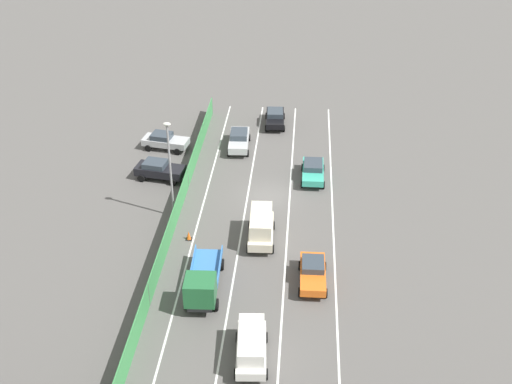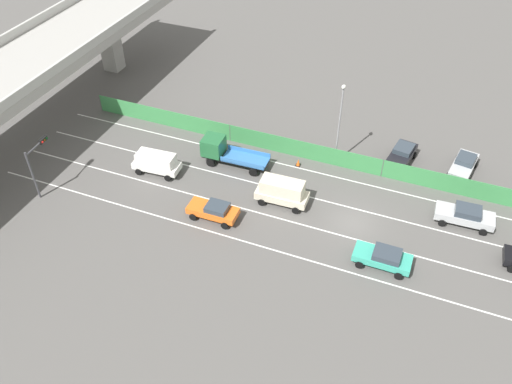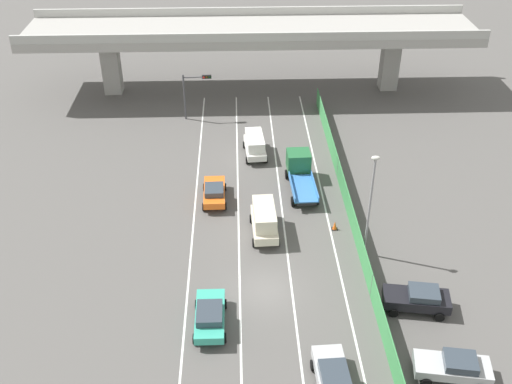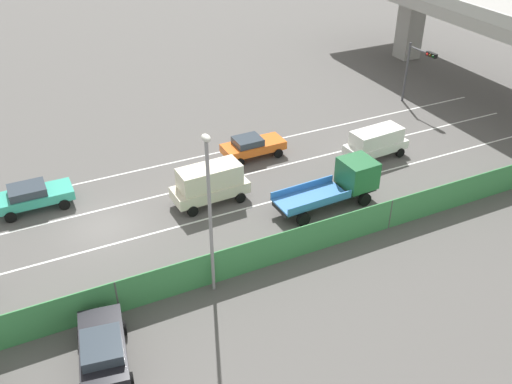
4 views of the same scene
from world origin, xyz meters
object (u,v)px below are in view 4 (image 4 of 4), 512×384
(traffic_light, at_px, (417,64))
(traffic_cone, at_px, (256,246))
(car_van_white, at_px, (376,141))
(car_taxi_teal, at_px, (32,195))
(car_taxi_orange, at_px, (252,146))
(flatbed_truck_blue, at_px, (343,183))
(street_lamp, at_px, (209,204))
(car_van_cream, at_px, (210,183))
(parked_sedan_dark, at_px, (103,349))

(traffic_light, distance_m, traffic_cone, 23.03)
(car_van_white, distance_m, car_taxi_teal, 21.89)
(car_taxi_orange, bearing_deg, flatbed_truck_blue, 18.35)
(flatbed_truck_blue, height_order, traffic_cone, flatbed_truck_blue)
(car_taxi_orange, distance_m, traffic_cone, 10.31)
(flatbed_truck_blue, relative_size, street_lamp, 0.77)
(street_lamp, bearing_deg, car_van_white, 116.82)
(flatbed_truck_blue, xyz_separation_m, street_lamp, (3.81, -9.75, 3.62))
(car_van_cream, relative_size, car_van_white, 1.03)
(car_van_white, relative_size, traffic_light, 0.91)
(flatbed_truck_blue, bearing_deg, parked_sedan_dark, -68.32)
(car_taxi_teal, bearing_deg, street_lamp, 31.53)
(car_taxi_teal, xyz_separation_m, parked_sedan_dark, (13.40, 1.01, 0.06))
(car_taxi_teal, xyz_separation_m, traffic_cone, (9.33, 9.83, -0.52))
(car_van_cream, relative_size, traffic_cone, 6.24)
(car_taxi_teal, bearing_deg, traffic_light, 94.57)
(car_van_white, xyz_separation_m, car_taxi_teal, (-3.55, -21.59, -0.30))
(car_taxi_orange, height_order, street_lamp, street_lamp)
(traffic_light, bearing_deg, car_taxi_teal, -85.43)
(car_taxi_teal, xyz_separation_m, traffic_light, (-2.35, 29.43, 2.59))
(flatbed_truck_blue, bearing_deg, traffic_light, 126.58)
(traffic_light, height_order, street_lamp, street_lamp)
(car_van_cream, distance_m, parked_sedan_dark, 12.78)
(car_van_white, bearing_deg, traffic_light, 126.99)
(parked_sedan_dark, bearing_deg, car_taxi_teal, -175.69)
(car_taxi_orange, xyz_separation_m, traffic_cone, (9.37, -4.28, -0.51))
(car_taxi_teal, distance_m, parked_sedan_dark, 13.44)
(car_van_cream, xyz_separation_m, traffic_cone, (5.47, 0.32, -0.97))
(car_van_white, distance_m, traffic_light, 10.08)
(car_van_cream, relative_size, flatbed_truck_blue, 0.72)
(street_lamp, bearing_deg, car_van_cream, 159.14)
(car_taxi_orange, bearing_deg, car_taxi_teal, -89.85)
(traffic_cone, bearing_deg, car_van_cream, -176.64)
(car_taxi_orange, xyz_separation_m, parked_sedan_dark, (13.44, -13.10, 0.07))
(car_van_white, relative_size, flatbed_truck_blue, 0.70)
(car_van_white, distance_m, car_taxi_orange, 8.31)
(traffic_cone, bearing_deg, street_lamp, -60.71)
(car_taxi_orange, bearing_deg, street_lamp, -33.50)
(traffic_light, xyz_separation_m, street_lamp, (13.40, -22.66, 1.46))
(car_van_cream, height_order, flatbed_truck_blue, flatbed_truck_blue)
(parked_sedan_dark, distance_m, traffic_cone, 9.73)
(car_taxi_teal, height_order, street_lamp, street_lamp)
(car_taxi_orange, xyz_separation_m, street_lamp, (11.08, -7.34, 4.07))
(car_van_cream, height_order, street_lamp, street_lamp)
(flatbed_truck_blue, height_order, street_lamp, street_lamp)
(flatbed_truck_blue, height_order, traffic_light, traffic_light)
(car_van_cream, relative_size, parked_sedan_dark, 1.01)
(car_van_cream, bearing_deg, parked_sedan_dark, -41.72)
(car_van_white, height_order, car_taxi_teal, car_van_white)
(parked_sedan_dark, bearing_deg, flatbed_truck_blue, 111.68)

